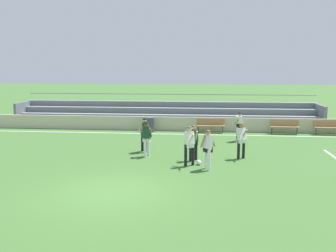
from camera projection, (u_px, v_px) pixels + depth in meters
The scene contains 16 objects.
ground_plane at pixel (111, 192), 12.77m from camera, with size 160.00×160.00×0.00m, color #3D662D.
field_line_sideline at pixel (155, 134), 23.85m from camera, with size 44.00×0.12×0.01m, color white.
sideline_wall at pixel (158, 124), 25.09m from camera, with size 48.00×0.16×0.92m, color beige.
bleacher_stand at pixel (166, 113), 27.01m from camera, with size 21.61×2.82×2.20m.
bench_near_bin at pixel (211, 124), 24.23m from camera, with size 1.80×0.40×0.90m.
bench_far_right at pixel (329, 126), 23.49m from camera, with size 1.80×0.40×0.90m.
bench_near_wall_gap at pixel (284, 125), 23.76m from camera, with size 1.80×0.40×0.90m.
trash_bin at pixel (150, 125), 24.60m from camera, with size 0.60×0.60×0.93m, color #3D424C.
player_white_on_ball at pixel (208, 146), 15.39m from camera, with size 0.66×0.52×1.67m.
player_dark_dropping_back at pixel (193, 140), 16.91m from camera, with size 0.46×0.63×1.63m.
player_white_pressing_high at pixel (241, 138), 17.27m from camera, with size 0.50×0.68×1.66m.
player_white_deep_cover at pixel (240, 124), 21.33m from camera, with size 0.69×0.48×1.68m.
player_dark_wide_left at pixel (147, 136), 17.68m from camera, with size 0.51×0.49×1.64m.
player_dark_trailing_run at pixel (145, 132), 18.66m from camera, with size 0.70×0.46×1.71m.
player_white_overlapping at pixel (189, 142), 16.00m from camera, with size 0.49×0.78×1.72m.
soccer_ball at pixel (199, 162), 16.26m from camera, with size 0.22×0.22×0.22m, color white.
Camera 1 is at (3.20, -12.00, 4.21)m, focal length 40.17 mm.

